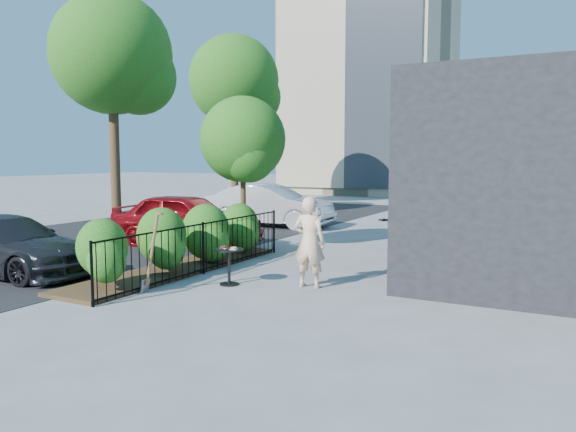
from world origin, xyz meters
The scene contains 14 objects.
ground centered at (0.00, 0.00, 0.00)m, with size 120.00×120.00×0.00m, color gray.
fence centered at (-1.50, 0.00, 0.56)m, with size 0.05×6.05×1.10m.
planting_bed centered at (-2.20, 0.00, 0.04)m, with size 1.30×6.00×0.08m, color #382616.
shrubs centered at (-2.10, 0.10, 0.70)m, with size 1.10×5.60×1.24m.
patio_tree centered at (-2.24, 2.76, 2.76)m, with size 2.20×2.20×3.94m.
street centered at (-7.00, 3.00, 0.00)m, with size 9.00×30.00×0.01m, color black.
street_tree_near centered at (-9.94, 5.96, 5.92)m, with size 4.40×4.40×8.28m.
street_tree_far centered at (-9.94, 13.96, 5.92)m, with size 4.40×4.40×8.28m.
cafe_table centered at (-0.44, -0.61, 0.49)m, with size 0.56×0.56×0.75m.
woman centered at (0.99, -0.04, 0.86)m, with size 0.63×0.41×1.72m, color beige.
shovel centered at (-1.26, -1.87, 0.67)m, with size 0.51×0.20×1.53m.
car_red centered at (-4.23, 2.89, 0.73)m, with size 1.73×4.30×1.46m, color maroon.
car_silver centered at (-4.36, 7.71, 0.74)m, with size 1.57×4.50×1.48m, color silver.
car_darkgrey centered at (-5.14, -1.95, 0.61)m, with size 1.71×4.21×1.22m, color black.
Camera 1 is at (5.56, -9.40, 2.45)m, focal length 35.00 mm.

